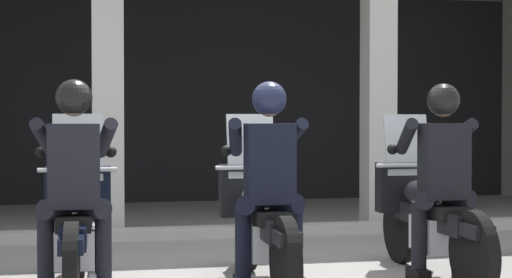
% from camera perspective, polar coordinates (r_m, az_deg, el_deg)
% --- Properties ---
extents(ground_plane, '(80.00, 80.00, 0.00)m').
position_cam_1_polar(ground_plane, '(9.11, -3.55, -6.76)').
color(ground_plane, gray).
extents(station_building, '(10.81, 3.97, 3.51)m').
position_cam_1_polar(station_building, '(10.98, -2.57, 6.15)').
color(station_building, black).
rests_on(station_building, ground).
extents(kerb_strip, '(10.31, 0.24, 0.12)m').
position_cam_1_polar(kerb_strip, '(8.55, 0.01, -6.89)').
color(kerb_strip, '#B7B5AD').
rests_on(kerb_strip, ground).
extents(motorcycle_left, '(0.62, 2.04, 1.35)m').
position_cam_1_polar(motorcycle_left, '(5.90, -13.31, -6.35)').
color(motorcycle_left, black).
rests_on(motorcycle_left, ground).
extents(police_officer_left, '(0.63, 0.61, 1.58)m').
position_cam_1_polar(police_officer_left, '(5.58, -13.46, -2.28)').
color(police_officer_left, black).
rests_on(police_officer_left, ground).
extents(motorcycle_center, '(0.62, 2.04, 1.35)m').
position_cam_1_polar(motorcycle_center, '(6.03, 0.40, -6.15)').
color(motorcycle_center, black).
rests_on(motorcycle_center, ground).
extents(police_officer_center, '(0.63, 0.61, 1.58)m').
position_cam_1_polar(police_officer_center, '(5.71, 0.96, -2.16)').
color(police_officer_center, black).
rests_on(police_officer_center, ground).
extents(motorcycle_right, '(0.62, 2.04, 1.35)m').
position_cam_1_polar(motorcycle_right, '(6.52, 12.70, -5.62)').
color(motorcycle_right, black).
rests_on(motorcycle_right, ground).
extents(police_officer_right, '(0.63, 0.61, 1.58)m').
position_cam_1_polar(police_officer_right, '(6.22, 13.77, -1.91)').
color(police_officer_right, black).
rests_on(police_officer_right, ground).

